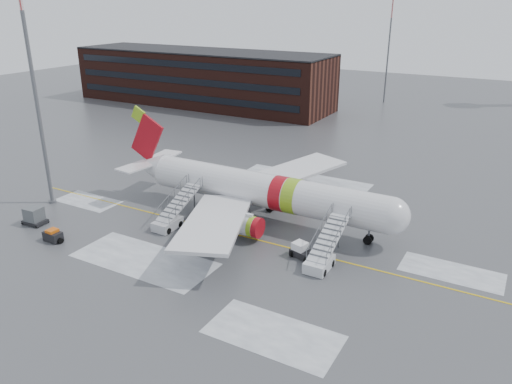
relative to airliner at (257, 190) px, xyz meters
The scene contains 10 objects.
ground 5.35m from the airliner, 70.63° to the right, with size 260.00×260.00×0.00m, color #494C4F.
airliner is the anchor object (origin of this frame).
airstair_fwd 12.66m from the airliner, 31.69° to the right, with size 2.05×7.70×3.48m.
airstair_aft 9.91m from the airliner, 137.25° to the right, with size 2.05×7.70×3.48m.
pushback_tug 10.56m from the airliner, 35.74° to the right, with size 2.78×2.36×1.43m.
uld_container 24.78m from the airliner, 146.77° to the right, with size 2.48×1.88×1.93m.
baggage_tractor 21.99m from the airliner, 135.13° to the right, with size 2.51×1.21×1.29m.
light_mast_near 27.72m from the airliner, 160.93° to the right, with size 1.20×1.20×27.92m.
terminal_building 67.26m from the airliner, 130.49° to the left, with size 62.00×16.11×12.30m.
light_mast_far_n 75.15m from the airliner, 95.12° to the left, with size 1.20×1.20×24.25m.
Camera 1 is at (23.94, -41.36, 23.28)m, focal length 35.00 mm.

